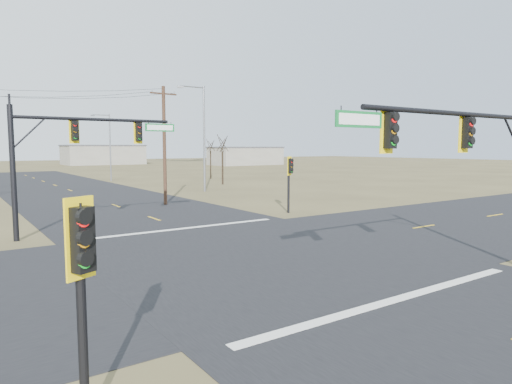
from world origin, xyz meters
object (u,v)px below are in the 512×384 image
bare_tree_d (210,145)px  pedestal_signal_ne (290,171)px  pedestal_signal_sw (82,259)px  utility_pole_near (164,144)px  streetlight_b (109,144)px  bare_tree_c (222,143)px  streetlight_a (202,133)px  mast_arm_far (76,143)px  mast_arm_near (467,148)px

bare_tree_d → pedestal_signal_ne: bearing=-110.1°
pedestal_signal_sw → utility_pole_near: size_ratio=0.41×
bare_tree_d → streetlight_b: bearing=164.8°
streetlight_b → bare_tree_c: size_ratio=1.39×
bare_tree_d → pedestal_signal_sw: bearing=-120.8°
streetlight_a → streetlight_b: (-3.55, 20.80, -1.02)m
mast_arm_far → bare_tree_c: mast_arm_far is taller
pedestal_signal_ne → mast_arm_near: bearing=-131.7°
utility_pole_near → bare_tree_d: utility_pole_near is taller
streetlight_b → mast_arm_near: bearing=-96.5°
streetlight_b → bare_tree_d: streetlight_b is taller
mast_arm_near → pedestal_signal_sw: (-13.11, -1.30, -1.77)m
mast_arm_near → bare_tree_c: bare_tree_c is taller
streetlight_a → utility_pole_near: bearing=-117.6°
streetlight_a → bare_tree_d: bearing=74.7°
mast_arm_far → pedestal_signal_ne: bearing=-12.9°
bare_tree_c → pedestal_signal_sw: bearing=-122.9°
mast_arm_far → bare_tree_c: 33.68m
utility_pole_near → bare_tree_d: bearing=54.3°
pedestal_signal_ne → bare_tree_c: bearing=46.9°
utility_pole_near → bare_tree_c: size_ratio=1.43×
streetlight_a → mast_arm_near: bearing=-86.8°
streetlight_b → pedestal_signal_ne: bearing=-90.2°
utility_pole_near → bare_tree_c: 20.76m
streetlight_a → streetlight_b: streetlight_a is taller
streetlight_a → bare_tree_c: streetlight_a is taller
pedestal_signal_ne → bare_tree_c: 26.16m
bare_tree_d → streetlight_a: bearing=-121.3°
streetlight_a → mast_arm_far: bearing=-117.9°
bare_tree_c → bare_tree_d: (3.81, 10.04, -0.23)m
mast_arm_near → mast_arm_far: size_ratio=1.17×
mast_arm_far → bare_tree_c: (23.26, 24.36, 0.31)m
mast_arm_far → streetlight_a: bearing=33.9°
bare_tree_c → utility_pole_near: bearing=-133.4°
mast_arm_far → streetlight_b: 40.39m
streetlight_a → bare_tree_c: size_ratio=1.66×
utility_pole_near → bare_tree_c: bearing=46.6°
streetlight_a → bare_tree_d: (10.35, 17.01, -1.21)m
pedestal_signal_ne → bare_tree_d: bearing=46.6°
mast_arm_far → utility_pole_near: (9.00, 9.28, 0.04)m
streetlight_b → pedestal_signal_sw: bearing=-109.2°
streetlight_b → bare_tree_c: streetlight_b is taller
pedestal_signal_ne → bare_tree_d: size_ratio=0.66×
utility_pole_near → streetlight_a: size_ratio=0.87×
pedestal_signal_sw → bare_tree_c: (27.41, 42.33, 2.31)m
utility_pole_near → bare_tree_d: 30.95m
mast_arm_near → streetlight_b: bearing=86.3°
mast_arm_near → streetlight_b: streetlight_b is taller
mast_arm_far → bare_tree_c: size_ratio=1.32×
bare_tree_c → bare_tree_d: size_ratio=1.07×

